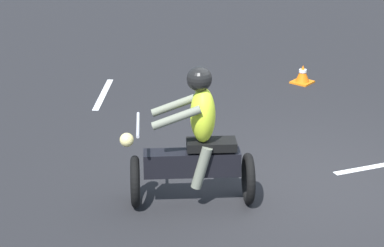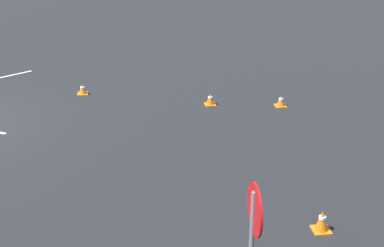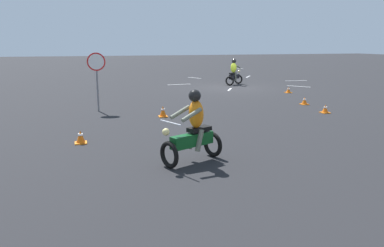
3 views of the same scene
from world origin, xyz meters
The scene contains 15 objects.
ground_plane centered at (0.00, 0.00, 0.00)m, with size 120.00×120.00×0.00m, color black.
motorcycle_rider_foreground centered at (-0.83, -1.34, 0.73)m, with size 1.44×1.38×1.66m.
motorcycle_rider_background centered at (6.32, 13.33, 0.73)m, with size 1.53×1.13×1.66m.
stop_sign centered at (8.08, 6.09, 1.63)m, with size 0.70×0.08×2.30m.
traffic_cone_near_left centered at (-0.34, 8.96, 0.15)m, with size 0.32×0.32×0.32m.
traffic_cone_near_right centered at (-2.12, 3.24, 0.15)m, with size 0.32×0.32×0.31m.
traffic_cone_mid_center centered at (-0.71, 6.96, 0.16)m, with size 0.32×0.32×0.34m.
traffic_cone_mid_left centered at (5.86, 7.93, 0.20)m, with size 0.32×0.32×0.41m.
traffic_cone_far_right centered at (8.78, 10.94, 0.17)m, with size 0.32×0.32×0.36m.
lane_stripe_e centered at (2.55, -2.51, 0.00)m, with size 0.10×1.58×0.01m, color silver.
lane_stripe_ne centered at (0.38, 0.93, 0.00)m, with size 0.10×1.25×0.01m, color silver.
lane_stripe_nw centered at (-4.36, 0.70, 0.00)m, with size 0.10×1.51×0.01m, color silver.
lane_stripe_w centered at (-6.18, -2.52, 0.00)m, with size 0.10×1.70×0.01m, color silver.
lane_stripe_sw centered at (-4.24, -6.51, 0.00)m, with size 0.10×1.81×0.01m, color silver.
lane_stripe_se centered at (0.21, -6.74, 0.00)m, with size 0.10×1.39×0.01m, color silver.
Camera 3 is at (8.67, 21.18, 2.67)m, focal length 35.00 mm.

